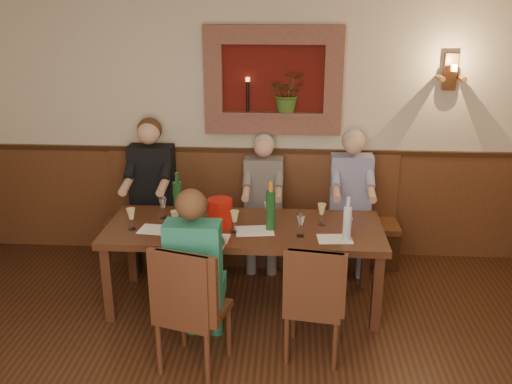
% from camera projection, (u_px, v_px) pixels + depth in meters
% --- Properties ---
extents(room_shell, '(6.04, 6.04, 2.82)m').
position_uv_depth(room_shell, '(211.00, 158.00, 2.83)').
color(room_shell, beige).
rests_on(room_shell, ground).
extents(wainscoting, '(6.02, 6.02, 1.15)m').
position_uv_depth(wainscoting, '(217.00, 377.00, 3.26)').
color(wainscoting, '#593219').
rests_on(wainscoting, ground).
extents(wall_niche, '(1.36, 0.30, 1.06)m').
position_uv_depth(wall_niche, '(277.00, 85.00, 5.61)').
color(wall_niche, '#55110C').
rests_on(wall_niche, ground).
extents(wall_sconce, '(0.25, 0.20, 0.35)m').
position_uv_depth(wall_sconce, '(450.00, 73.00, 5.45)').
color(wall_sconce, '#593219').
rests_on(wall_sconce, ground).
extents(dining_table, '(2.40, 0.90, 0.75)m').
position_uv_depth(dining_table, '(244.00, 234.00, 4.97)').
color(dining_table, '#3B2111').
rests_on(dining_table, ground).
extents(bench, '(3.00, 0.45, 1.11)m').
position_uv_depth(bench, '(252.00, 229.00, 5.97)').
color(bench, '#381E0F').
rests_on(bench, ground).
extents(chair_near_left, '(0.56, 0.56, 1.02)m').
position_uv_depth(chair_near_left, '(193.00, 332.00, 4.21)').
color(chair_near_left, '#3B2111').
rests_on(chair_near_left, ground).
extents(chair_near_right, '(0.48, 0.48, 0.96)m').
position_uv_depth(chair_near_right, '(313.00, 323.00, 4.36)').
color(chair_near_right, '#3B2111').
rests_on(chair_near_right, ground).
extents(person_bench_left, '(0.45, 0.55, 1.50)m').
position_uv_depth(person_bench_left, '(152.00, 204.00, 5.84)').
color(person_bench_left, black).
rests_on(person_bench_left, ground).
extents(person_bench_mid, '(0.39, 0.48, 1.35)m').
position_uv_depth(person_bench_mid, '(263.00, 212.00, 5.79)').
color(person_bench_mid, '#4F4B48').
rests_on(person_bench_mid, ground).
extents(person_bench_right, '(0.41, 0.51, 1.41)m').
position_uv_depth(person_bench_right, '(350.00, 212.00, 5.73)').
color(person_bench_right, navy).
rests_on(person_bench_right, ground).
extents(person_chair_front, '(0.40, 0.49, 1.38)m').
position_uv_depth(person_chair_front, '(197.00, 287.00, 4.29)').
color(person_chair_front, '#185155').
rests_on(person_chair_front, ground).
extents(spittoon_bucket, '(0.28, 0.28, 0.25)m').
position_uv_depth(spittoon_bucket, '(220.00, 213.00, 4.91)').
color(spittoon_bucket, '#B8150B').
rests_on(spittoon_bucket, dining_table).
extents(wine_bottle_green_a, '(0.09, 0.09, 0.43)m').
position_uv_depth(wine_bottle_green_a, '(271.00, 210.00, 4.82)').
color(wine_bottle_green_a, '#19471E').
rests_on(wine_bottle_green_a, dining_table).
extents(wine_bottle_green_b, '(0.10, 0.10, 0.42)m').
position_uv_depth(wine_bottle_green_b, '(178.00, 199.00, 5.10)').
color(wine_bottle_green_b, '#19471E').
rests_on(wine_bottle_green_b, dining_table).
extents(water_bottle, '(0.09, 0.09, 0.37)m').
position_uv_depth(water_bottle, '(347.00, 223.00, 4.62)').
color(water_bottle, silver).
rests_on(water_bottle, dining_table).
extents(tasting_sheet_a, '(0.33, 0.25, 0.00)m').
position_uv_depth(tasting_sheet_a, '(157.00, 230.00, 4.87)').
color(tasting_sheet_a, white).
rests_on(tasting_sheet_a, dining_table).
extents(tasting_sheet_b, '(0.35, 0.27, 0.00)m').
position_uv_depth(tasting_sheet_b, '(255.00, 231.00, 4.85)').
color(tasting_sheet_b, white).
rests_on(tasting_sheet_b, dining_table).
extents(tasting_sheet_c, '(0.30, 0.22, 0.00)m').
position_uv_depth(tasting_sheet_c, '(335.00, 239.00, 4.68)').
color(tasting_sheet_c, white).
rests_on(tasting_sheet_c, dining_table).
extents(tasting_sheet_d, '(0.29, 0.21, 0.00)m').
position_uv_depth(tasting_sheet_d, '(212.00, 238.00, 4.70)').
color(tasting_sheet_d, white).
rests_on(tasting_sheet_d, dining_table).
extents(wine_glass_0, '(0.08, 0.08, 0.19)m').
position_uv_depth(wine_glass_0, '(218.00, 231.00, 4.61)').
color(wine_glass_0, '#D5C47F').
rests_on(wine_glass_0, dining_table).
extents(wine_glass_1, '(0.08, 0.08, 0.19)m').
position_uv_depth(wine_glass_1, '(301.00, 226.00, 4.71)').
color(wine_glass_1, white).
rests_on(wine_glass_1, dining_table).
extents(wine_glass_2, '(0.08, 0.08, 0.19)m').
position_uv_depth(wine_glass_2, '(348.00, 228.00, 4.66)').
color(wine_glass_2, white).
rests_on(wine_glass_2, dining_table).
extents(wine_glass_3, '(0.08, 0.08, 0.19)m').
position_uv_depth(wine_glass_3, '(163.00, 208.00, 5.10)').
color(wine_glass_3, white).
rests_on(wine_glass_3, dining_table).
extents(wine_glass_4, '(0.08, 0.08, 0.19)m').
position_uv_depth(wine_glass_4, '(235.00, 222.00, 4.79)').
color(wine_glass_4, '#D5C47F').
rests_on(wine_glass_4, dining_table).
extents(wine_glass_5, '(0.08, 0.08, 0.19)m').
position_uv_depth(wine_glass_5, '(268.00, 213.00, 4.99)').
color(wine_glass_5, '#D5C47F').
rests_on(wine_glass_5, dining_table).
extents(wine_glass_6, '(0.08, 0.08, 0.19)m').
position_uv_depth(wine_glass_6, '(210.00, 210.00, 5.05)').
color(wine_glass_6, white).
rests_on(wine_glass_6, dining_table).
extents(wine_glass_7, '(0.08, 0.08, 0.19)m').
position_uv_depth(wine_glass_7, '(322.00, 214.00, 4.95)').
color(wine_glass_7, '#D5C47F').
rests_on(wine_glass_7, dining_table).
extents(wine_glass_8, '(0.08, 0.08, 0.19)m').
position_uv_depth(wine_glass_8, '(131.00, 219.00, 4.85)').
color(wine_glass_8, '#D5C47F').
rests_on(wine_glass_8, dining_table).
extents(wine_glass_9, '(0.08, 0.08, 0.19)m').
position_uv_depth(wine_glass_9, '(175.00, 222.00, 4.79)').
color(wine_glass_9, '#D5C47F').
rests_on(wine_glass_9, dining_table).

